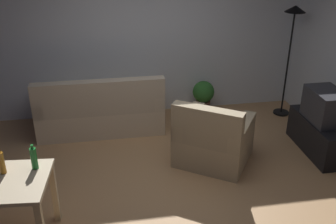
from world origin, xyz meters
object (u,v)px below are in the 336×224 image
tv_stand (320,136)px  bottle_green (34,158)px  armchair (213,141)px  tv (326,106)px  torchiere_lamp (292,31)px  potted_plant (203,95)px  couch (101,112)px  bottle_amber (1,162)px

tv_stand → bottle_green: size_ratio=4.15×
tv_stand → armchair: armchair is taller
tv → torchiere_lamp: bearing=0.2°
tv_stand → potted_plant: size_ratio=1.93×
couch → bottle_amber: (-0.92, -2.17, 0.57)m
torchiere_lamp → potted_plant: bearing=169.8°
potted_plant → armchair: 1.51m
tv_stand → tv: size_ratio=1.83×
tv_stand → bottle_amber: size_ratio=4.13×
tv → bottle_green: 3.79m
bottle_amber → bottle_green: size_ratio=1.00×
tv → potted_plant: (-1.32, 1.46, -0.37)m
couch → armchair: (1.45, -1.18, 0.01)m
couch → tv_stand: 3.23m
tv_stand → tv: 0.46m
bottle_green → tv: bearing=15.2°
couch → armchair: size_ratio=1.56×
couch → torchiere_lamp: (3.02, 0.08, 1.11)m
couch → tv: same height
bottle_amber → couch: bearing=67.0°
couch → bottle_amber: bottle_amber is taller
couch → bottle_amber: size_ratio=7.13×
couch → torchiere_lamp: bearing=-178.5°
armchair → potted_plant: bearing=-66.0°
torchiere_lamp → tv: bearing=-89.8°
armchair → bottle_green: bearing=58.3°
tv_stand → bottle_amber: (-3.94, -1.02, 0.64)m
couch → torchiere_lamp: torchiere_lamp is taller
couch → tv: 3.26m
torchiere_lamp → armchair: (-1.56, -1.26, -1.09)m
torchiere_lamp → bottle_green: size_ratio=6.82×
tv → torchiere_lamp: size_ratio=0.33×
torchiere_lamp → bottle_green: bearing=-148.6°
armchair → bottle_green: (-2.08, -0.97, 0.56)m
potted_plant → armchair: (-0.25, -1.49, -0.01)m
couch → bottle_green: 2.31m
potted_plant → bottle_amber: size_ratio=2.14×
couch → torchiere_lamp: 3.21m
couch → tv: bearing=159.1°
couch → tv_stand: (3.02, -1.15, -0.07)m
torchiere_lamp → bottle_green: 4.30m
potted_plant → bottle_green: (-2.33, -2.46, 0.55)m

